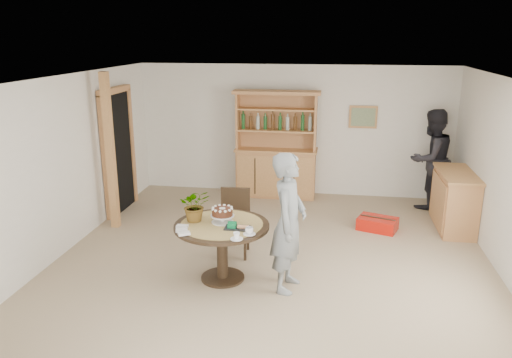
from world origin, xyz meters
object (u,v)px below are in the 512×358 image
at_px(adult_person, 431,159).
at_px(dining_table, 222,235).
at_px(dining_chair, 235,217).
at_px(teen_boy, 289,223).
at_px(hutch, 276,161).
at_px(sideboard, 455,200).
at_px(red_suitcase, 378,224).

bearing_deg(adult_person, dining_table, 11.94).
height_order(dining_chair, teen_boy, teen_boy).
xyz_separation_m(hutch, sideboard, (3.04, -1.24, -0.22)).
bearing_deg(sideboard, adult_person, 103.50).
bearing_deg(adult_person, red_suitcase, 17.55).
bearing_deg(dining_chair, red_suitcase, 26.50).
bearing_deg(hutch, dining_table, -94.29).
bearing_deg(sideboard, dining_chair, -155.97).
bearing_deg(hutch, sideboard, -22.21).
distance_m(adult_person, red_suitcase, 1.78).
xyz_separation_m(teen_boy, adult_person, (2.22, 3.41, 0.03)).
relative_size(dining_table, teen_boy, 0.69).
distance_m(dining_table, adult_person, 4.52).
distance_m(dining_table, dining_chair, 0.83).
distance_m(hutch, teen_boy, 3.70).
xyz_separation_m(hutch, dining_chair, (-0.27, -2.72, -0.15)).
distance_m(teen_boy, adult_person, 4.06).
height_order(adult_person, red_suitcase, adult_person).
bearing_deg(dining_chair, adult_person, 35.58).
distance_m(hutch, dining_table, 3.56).
xyz_separation_m(hutch, dining_table, (-0.27, -3.55, -0.08)).
height_order(dining_chair, red_suitcase, dining_chair).
bearing_deg(sideboard, hutch, 157.79).
relative_size(dining_table, adult_person, 0.67).
height_order(dining_chair, adult_person, adult_person).
bearing_deg(dining_table, red_suitcase, 44.10).
bearing_deg(adult_person, dining_chair, 3.67).
distance_m(sideboard, dining_chair, 3.63).
bearing_deg(red_suitcase, adult_person, 71.94).
xyz_separation_m(hutch, red_suitcase, (1.83, -1.51, -0.59)).
bearing_deg(dining_table, adult_person, 47.15).
bearing_deg(teen_boy, dining_table, 92.12).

